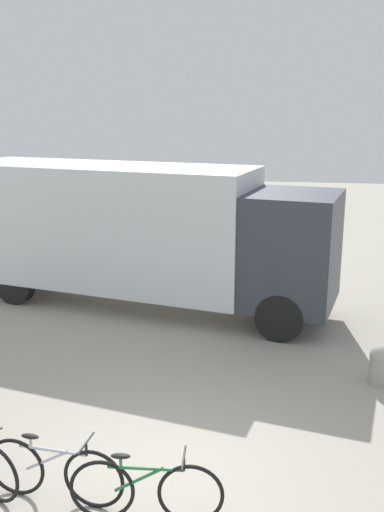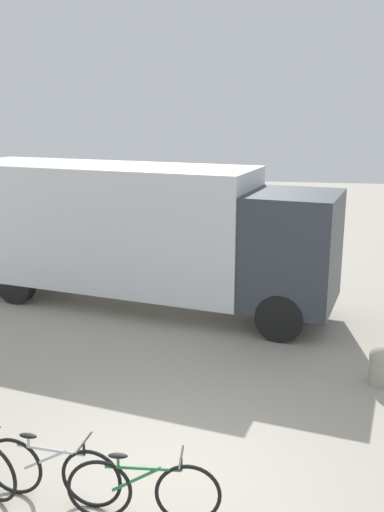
# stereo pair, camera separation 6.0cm
# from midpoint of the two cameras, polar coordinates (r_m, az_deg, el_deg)

# --- Properties ---
(ground_plane) EXTENTS (60.00, 60.00, 0.00)m
(ground_plane) POSITION_cam_midpoint_polar(r_m,az_deg,el_deg) (7.60, -2.97, -21.30)
(ground_plane) COLOR #A8A091
(delivery_truck) EXTENTS (9.08, 3.92, 3.21)m
(delivery_truck) POSITION_cam_midpoint_polar(r_m,az_deg,el_deg) (13.01, -5.57, 2.67)
(delivery_truck) COLOR silver
(delivery_truck) RESTS_ON ground
(bicycle_middle) EXTENTS (1.72, 0.44, 0.83)m
(bicycle_middle) POSITION_cam_midpoint_polar(r_m,az_deg,el_deg) (7.21, -13.62, -20.14)
(bicycle_middle) COLOR black
(bicycle_middle) RESTS_ON ground
(bicycle_far) EXTENTS (1.72, 0.44, 0.83)m
(bicycle_far) POSITION_cam_midpoint_polar(r_m,az_deg,el_deg) (6.77, -4.64, -22.31)
(bicycle_far) COLOR black
(bicycle_far) RESTS_ON ground
(bollard_near_bench) EXTENTS (0.37, 0.37, 0.67)m
(bollard_near_bench) POSITION_cam_midpoint_polar(r_m,az_deg,el_deg) (10.07, 18.46, -10.22)
(bollard_near_bench) COLOR #9E998C
(bollard_near_bench) RESTS_ON ground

